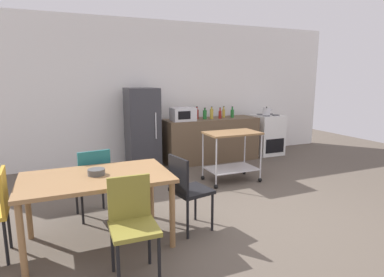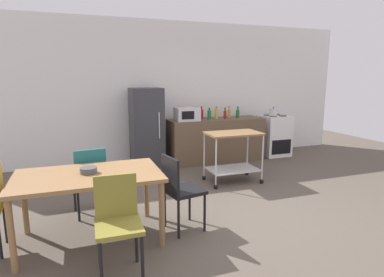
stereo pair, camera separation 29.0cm
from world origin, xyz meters
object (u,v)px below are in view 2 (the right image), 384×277
at_px(chair_olive, 118,219).
at_px(refrigerator, 147,128).
at_px(stove_oven, 274,135).
at_px(bottle_sparkling_water, 209,115).
at_px(fruit_bowl, 89,170).
at_px(bottle_hot_sauce, 216,114).
at_px(bottle_vinegar, 238,113).
at_px(microwave, 187,114).
at_px(bottle_sesame_oil, 229,113).
at_px(bottle_soda, 201,114).
at_px(kettle, 273,112).
at_px(chair_black, 179,188).
at_px(kitchen_cart, 233,149).
at_px(bottle_soy_sauce, 225,114).
at_px(chair_teal, 90,177).
at_px(dining_table, 89,181).

distance_m(chair_olive, refrigerator, 3.58).
relative_size(stove_oven, bottle_sparkling_water, 3.91).
distance_m(stove_oven, fruit_bowl, 4.87).
distance_m(bottle_hot_sauce, bottle_vinegar, 0.51).
xyz_separation_m(refrigerator, bottle_hot_sauce, (1.43, -0.14, 0.23)).
bearing_deg(chair_olive, microwave, 62.92).
bearing_deg(bottle_sparkling_water, bottle_sesame_oil, 11.54).
relative_size(bottle_soda, kettle, 1.08).
relative_size(chair_black, bottle_vinegar, 3.75).
bearing_deg(kitchen_cart, bottle_soy_sauce, 70.29).
distance_m(bottle_sesame_oil, fruit_bowl, 4.01).
distance_m(chair_black, bottle_soda, 3.17).
xyz_separation_m(chair_black, bottle_vinegar, (2.17, 2.73, 0.48)).
relative_size(refrigerator, fruit_bowl, 8.78).
height_order(bottle_hot_sauce, bottle_sesame_oil, bottle_hot_sauce).
height_order(bottle_soy_sauce, fruit_bowl, bottle_soy_sauce).
bearing_deg(chair_black, microwave, -31.87).
relative_size(stove_oven, bottle_sesame_oil, 3.81).
bearing_deg(chair_teal, bottle_hot_sauce, -150.93).
distance_m(dining_table, bottle_soda, 3.60).
distance_m(chair_black, kettle, 4.05).
height_order(chair_olive, kettle, kettle).
xyz_separation_m(kitchen_cart, bottle_sesame_oil, (0.63, 1.44, 0.42)).
xyz_separation_m(microwave, fruit_bowl, (-1.97, -2.53, -0.25)).
distance_m(chair_teal, bottle_soda, 3.13).
distance_m(bottle_sesame_oil, bottle_vinegar, 0.18).
distance_m(chair_olive, bottle_sparkling_water, 4.03).
distance_m(chair_black, microwave, 2.89).
bearing_deg(chair_teal, kitchen_cart, -173.02).
bearing_deg(bottle_sparkling_water, bottle_soda, 142.03).
bearing_deg(chair_teal, dining_table, 80.13).
relative_size(chair_teal, bottle_vinegar, 3.75).
relative_size(microwave, bottle_sesame_oil, 1.91).
bearing_deg(bottle_hot_sauce, stove_oven, 2.42).
height_order(kitchen_cart, bottle_vinegar, bottle_vinegar).
distance_m(dining_table, refrigerator, 2.99).
height_order(kitchen_cart, bottle_sesame_oil, bottle_sesame_oil).
distance_m(refrigerator, bottle_hot_sauce, 1.46).
bearing_deg(bottle_soda, dining_table, -130.82).
height_order(chair_teal, bottle_sparkling_water, bottle_sparkling_water).
distance_m(stove_oven, kitchen_cart, 2.24).
bearing_deg(microwave, stove_oven, 2.96).
xyz_separation_m(dining_table, microwave, (1.97, 2.55, 0.36)).
distance_m(bottle_sparkling_water, kettle, 1.50).
bearing_deg(bottle_sesame_oil, stove_oven, -2.46).
bearing_deg(bottle_soy_sauce, microwave, -177.73).
xyz_separation_m(dining_table, bottle_sesame_oil, (2.97, 2.71, 0.32)).
bearing_deg(chair_olive, kitchen_cart, 43.97).
height_order(kitchen_cart, bottle_soy_sauce, bottle_soy_sauce).
relative_size(chair_olive, bottle_vinegar, 3.75).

